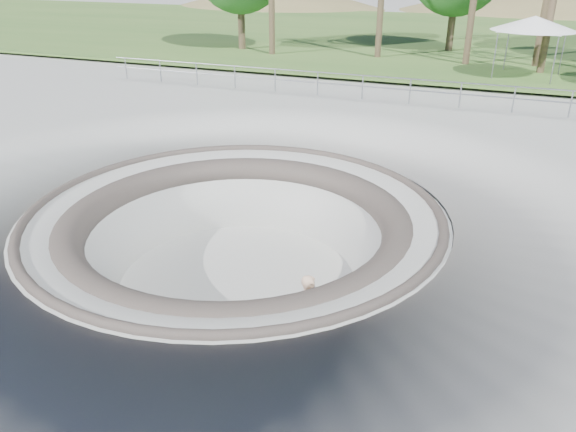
% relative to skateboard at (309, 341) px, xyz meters
% --- Properties ---
extents(ground, '(180.00, 180.00, 0.00)m').
position_rel_skateboard_xyz_m(ground, '(-2.65, 1.90, 1.83)').
color(ground, '#A3A39D').
rests_on(ground, ground).
extents(skate_bowl, '(14.00, 14.00, 4.10)m').
position_rel_skateboard_xyz_m(skate_bowl, '(-2.65, 1.90, -0.00)').
color(skate_bowl, '#A3A39D').
rests_on(skate_bowl, ground).
extents(grass_strip, '(180.00, 36.00, 0.12)m').
position_rel_skateboard_xyz_m(grass_strip, '(-2.65, 35.90, 2.05)').
color(grass_strip, '#395F26').
rests_on(grass_strip, ground).
extents(distant_hills, '(103.20, 45.00, 28.60)m').
position_rel_skateboard_xyz_m(distant_hills, '(1.13, 59.07, -5.19)').
color(distant_hills, brown).
rests_on(distant_hills, ground).
extents(safety_railing, '(25.00, 0.06, 1.03)m').
position_rel_skateboard_xyz_m(safety_railing, '(-2.65, 13.90, 2.52)').
color(safety_railing, gray).
rests_on(safety_railing, ground).
extents(skateboard, '(0.89, 0.27, 0.09)m').
position_rel_skateboard_xyz_m(skateboard, '(0.00, 0.00, 0.00)').
color(skateboard, brown).
rests_on(skateboard, ground).
extents(skater, '(0.54, 0.67, 1.61)m').
position_rel_skateboard_xyz_m(skater, '(-0.00, 0.00, 0.82)').
color(skater, '#D7AB8B').
rests_on(skater, skateboard).
extents(canopy_white, '(5.57, 5.57, 2.85)m').
position_rel_skateboard_xyz_m(canopy_white, '(3.74, 21.19, 4.60)').
color(canopy_white, gray).
rests_on(canopy_white, ground).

